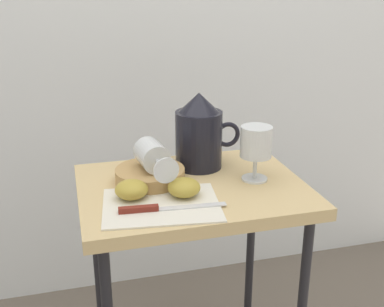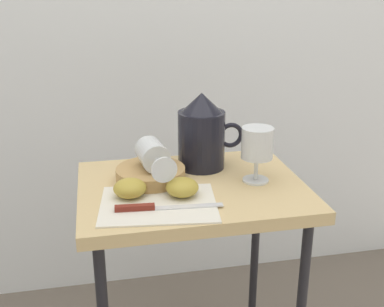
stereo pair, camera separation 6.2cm
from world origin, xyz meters
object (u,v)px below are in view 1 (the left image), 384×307
table (192,212)px  apple_half_left (132,190)px  wine_glass_tipped_near (153,156)px  knife (157,208)px  apple_half_right (184,187)px  pitcher (199,138)px  wine_glass_upright (256,145)px  basket_tray (150,175)px

table → apple_half_left: (-0.15, -0.05, 0.10)m
wine_glass_tipped_near → knife: bearing=-98.0°
apple_half_right → pitcher: bearing=64.1°
apple_half_right → wine_glass_tipped_near: bearing=117.5°
apple_half_right → knife: 0.09m
pitcher → wine_glass_upright: bearing=-47.8°
table → wine_glass_tipped_near: bearing=158.2°
wine_glass_upright → apple_half_left: (-0.31, -0.04, -0.07)m
table → wine_glass_upright: wine_glass_upright is taller
pitcher → basket_tray: bearing=-154.4°
basket_tray → wine_glass_upright: wine_glass_upright is taller
apple_half_left → pitcher: bearing=37.8°
table → apple_half_left: bearing=-163.3°
pitcher → apple_half_right: 0.20m
table → apple_half_right: bearing=-119.2°
table → apple_half_left: 0.19m
table → pitcher: size_ratio=3.33×
table → knife: (-0.11, -0.12, 0.08)m
knife → basket_tray: bearing=84.6°
wine_glass_tipped_near → apple_half_right: 0.12m
knife → apple_half_right: bearing=36.8°
table → apple_half_left: size_ratio=8.88×
pitcher → apple_half_right: (-0.08, -0.17, -0.06)m
wine_glass_tipped_near → knife: 0.17m
table → wine_glass_upright: 0.23m
basket_tray → apple_half_left: bearing=-123.5°
apple_half_left → apple_half_right: (0.12, -0.02, 0.00)m
apple_half_right → knife: (-0.07, -0.06, -0.02)m
basket_tray → wine_glass_upright: size_ratio=1.24×
wine_glass_tipped_near → knife: (-0.02, -0.16, -0.06)m
basket_tray → pitcher: (0.14, 0.07, 0.06)m
basket_tray → wine_glass_upright: bearing=-11.5°
wine_glass_upright → apple_half_left: wine_glass_upright is taller
wine_glass_upright → knife: size_ratio=0.59×
basket_tray → pitcher: 0.17m
wine_glass_tipped_near → apple_half_left: 0.11m
table → apple_half_right: apple_half_right is taller
pitcher → wine_glass_upright: size_ratio=1.46×
knife → pitcher: bearing=55.4°
basket_tray → apple_half_right: 0.12m
table → knife: knife is taller
knife → wine_glass_upright: bearing=22.3°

